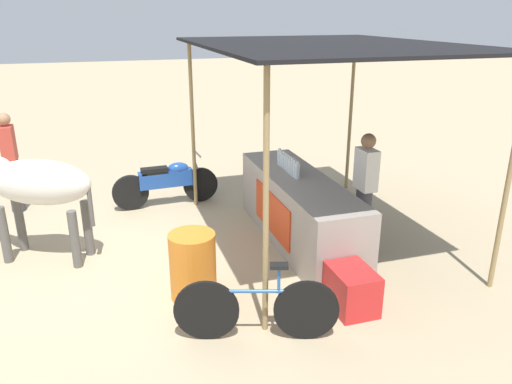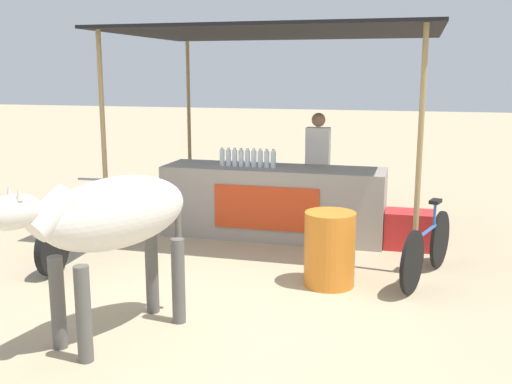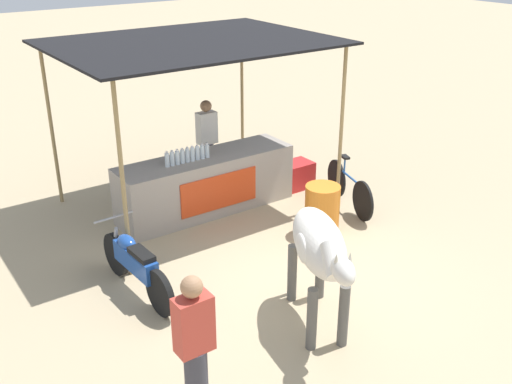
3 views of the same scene
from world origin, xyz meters
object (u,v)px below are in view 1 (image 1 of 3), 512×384
(vendor_behind_counter, at_px, (365,191))
(passerby_on_street, at_px, (11,162))
(stall_counter, at_px, (299,210))
(bicycle_leaning, at_px, (257,309))
(cow, at_px, (35,185))
(motorcycle_parked, at_px, (167,181))
(cooler_box, at_px, (352,289))
(water_barrel, at_px, (193,266))

(vendor_behind_counter, xyz_separation_m, passerby_on_street, (-2.98, -4.78, 0.00))
(stall_counter, distance_m, bicycle_leaning, 2.39)
(passerby_on_street, bearing_deg, cow, 16.06)
(motorcycle_parked, bearing_deg, cow, -51.95)
(vendor_behind_counter, xyz_separation_m, cooler_box, (1.33, -0.85, -0.61))
(stall_counter, height_order, water_barrel, stall_counter)
(cooler_box, height_order, bicycle_leaning, bicycle_leaning)
(stall_counter, xyz_separation_m, vendor_behind_counter, (0.48, 0.75, 0.37))
(stall_counter, relative_size, vendor_behind_counter, 1.82)
(cooler_box, bearing_deg, passerby_on_street, -137.66)
(motorcycle_parked, bearing_deg, cooler_box, 21.41)
(motorcycle_parked, xyz_separation_m, bicycle_leaning, (4.03, 0.33, -0.08))
(water_barrel, xyz_separation_m, motorcycle_parked, (-3.04, 0.13, 0.03))
(stall_counter, relative_size, cooler_box, 5.00)
(stall_counter, bearing_deg, vendor_behind_counter, 57.46)
(stall_counter, height_order, cooler_box, stall_counter)
(vendor_behind_counter, distance_m, cow, 4.34)
(cooler_box, distance_m, motorcycle_parked, 4.11)
(cow, height_order, bicycle_leaning, cow)
(water_barrel, distance_m, passerby_on_street, 4.23)
(motorcycle_parked, bearing_deg, passerby_on_street, -101.43)
(vendor_behind_counter, height_order, cooler_box, vendor_behind_counter)
(bicycle_leaning, height_order, passerby_on_street, passerby_on_street)
(vendor_behind_counter, relative_size, passerby_on_street, 1.00)
(cooler_box, bearing_deg, vendor_behind_counter, 147.40)
(stall_counter, bearing_deg, cooler_box, -3.07)
(bicycle_leaning, distance_m, passerby_on_street, 5.32)
(stall_counter, bearing_deg, motorcycle_parked, -141.56)
(vendor_behind_counter, height_order, cow, vendor_behind_counter)
(stall_counter, relative_size, water_barrel, 3.78)
(water_barrel, distance_m, motorcycle_parked, 3.04)
(vendor_behind_counter, bearing_deg, passerby_on_street, -121.96)
(motorcycle_parked, xyz_separation_m, passerby_on_street, (-0.49, -2.43, 0.42))
(vendor_behind_counter, relative_size, bicycle_leaning, 1.03)
(water_barrel, xyz_separation_m, passerby_on_street, (-3.53, -2.30, 0.45))
(water_barrel, bearing_deg, vendor_behind_counter, 102.43)
(cooler_box, xyz_separation_m, water_barrel, (-0.78, -1.63, 0.16))
(cow, relative_size, passerby_on_street, 1.09)
(vendor_behind_counter, relative_size, cooler_box, 2.75)
(stall_counter, height_order, cow, cow)
(water_barrel, bearing_deg, stall_counter, 120.75)
(stall_counter, xyz_separation_m, motorcycle_parked, (-2.01, -1.59, -0.05))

